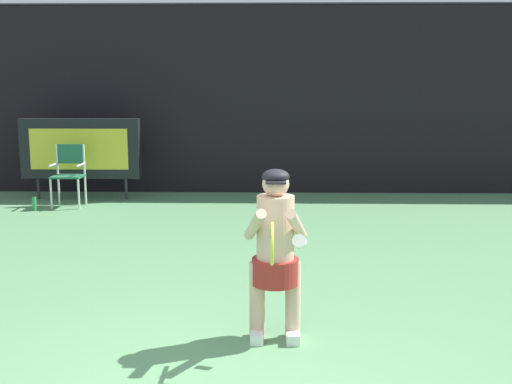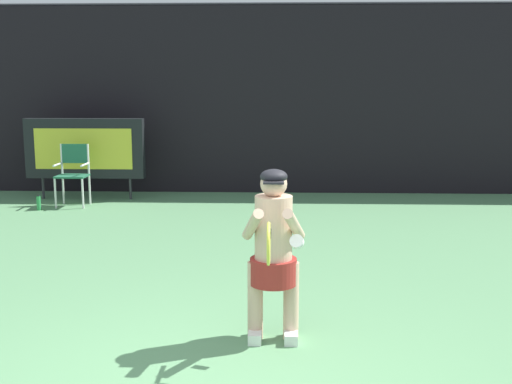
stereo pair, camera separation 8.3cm
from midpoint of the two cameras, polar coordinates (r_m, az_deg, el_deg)
backdrop_screen at (r=12.41m, az=-0.07°, el=8.28°), size 18.00×0.12×3.66m
scoreboard at (r=12.10m, az=-15.01°, el=3.82°), size 2.20×0.21×1.50m
umpire_chair at (r=11.54m, az=-16.00°, el=1.85°), size 0.52×0.44×1.08m
water_bottle at (r=11.35m, az=-18.83°, el=-0.95°), size 0.07×0.07×0.27m
tennis_player at (r=5.22m, az=2.05°, el=-5.18°), size 0.53×0.61×1.44m
tennis_racket at (r=4.54m, az=1.68°, el=-4.62°), size 0.03×0.60×0.31m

